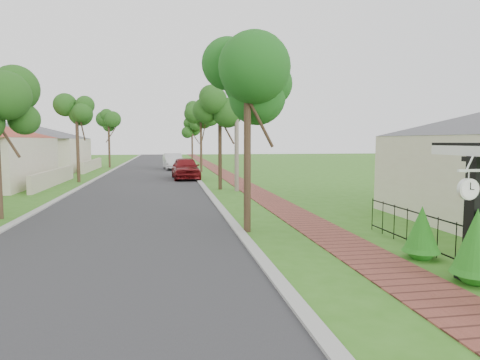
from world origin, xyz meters
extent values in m
plane|color=#336D1A|center=(0.00, 0.00, 0.00)|extent=(160.00, 160.00, 0.00)
cube|color=#28282B|center=(-3.00, 20.00, 0.00)|extent=(7.00, 120.00, 0.02)
cube|color=#9E9E99|center=(0.65, 20.00, 0.00)|extent=(0.30, 120.00, 0.10)
cube|color=#9E9E99|center=(-6.65, 20.00, 0.00)|extent=(0.30, 120.00, 0.10)
cube|color=brown|center=(3.25, 20.00, 0.00)|extent=(1.50, 120.00, 0.03)
cube|color=black|center=(4.55, -1.00, 1.26)|extent=(0.30, 0.30, 2.52)
cube|color=black|center=(4.55, -1.00, 0.12)|extent=(0.48, 0.48, 0.24)
cube|color=black|center=(4.55, -1.00, 2.46)|extent=(0.42, 0.42, 0.10)
cube|color=black|center=(4.90, 0.00, 0.95)|extent=(0.03, 8.00, 0.03)
cube|color=black|center=(4.90, 0.00, 0.15)|extent=(0.03, 8.00, 0.03)
cylinder|color=black|center=(4.90, -0.67, 0.50)|extent=(0.02, 0.02, 1.00)
cylinder|color=black|center=(4.90, 0.00, 0.50)|extent=(0.02, 0.02, 1.00)
cylinder|color=black|center=(4.90, 0.67, 0.50)|extent=(0.02, 0.02, 1.00)
cylinder|color=black|center=(4.90, 1.33, 0.50)|extent=(0.02, 0.02, 1.00)
cylinder|color=black|center=(4.90, 2.00, 0.50)|extent=(0.02, 0.02, 1.00)
cylinder|color=black|center=(4.90, 2.67, 0.50)|extent=(0.02, 0.02, 1.00)
cylinder|color=black|center=(4.90, 3.33, 0.50)|extent=(0.02, 0.02, 1.00)
cylinder|color=black|center=(4.90, 4.00, 0.50)|extent=(0.02, 0.02, 1.00)
cylinder|color=#382619|center=(1.50, 16.00, 2.27)|extent=(0.22, 0.22, 4.55)
sphere|color=#1D4612|center=(1.50, 16.00, 4.68)|extent=(1.70, 1.70, 1.70)
cylinder|color=#382619|center=(1.50, 30.00, 2.45)|extent=(0.22, 0.22, 4.90)
sphere|color=#1D4612|center=(1.50, 30.00, 5.04)|extent=(1.70, 1.70, 1.70)
cylinder|color=#382619|center=(1.50, 44.00, 2.10)|extent=(0.22, 0.22, 4.20)
sphere|color=#1D4612|center=(1.50, 44.00, 4.32)|extent=(1.70, 1.70, 1.70)
cylinder|color=#382619|center=(-7.50, 22.00, 2.45)|extent=(0.22, 0.22, 4.90)
sphere|color=#1D4612|center=(-7.50, 22.00, 5.04)|extent=(1.70, 1.70, 1.70)
cylinder|color=#382619|center=(-7.50, 38.00, 2.27)|extent=(0.22, 0.22, 4.55)
sphere|color=#1D4612|center=(-7.50, 38.00, 4.68)|extent=(1.70, 1.70, 1.70)
sphere|color=#156A18|center=(4.45, -1.20, 0.32)|extent=(0.73, 0.73, 0.73)
cone|color=#156A18|center=(4.45, -1.20, 0.92)|extent=(0.83, 0.83, 1.19)
sphere|color=#156A18|center=(4.45, 0.63, 0.27)|extent=(0.68, 0.68, 0.68)
cone|color=#156A18|center=(4.45, 0.63, 0.78)|extent=(0.77, 0.77, 1.01)
cube|color=#BFB299|center=(-8.60, 20.00, 0.50)|extent=(0.25, 10.00, 1.00)
cube|color=beige|center=(-15.00, 34.00, 1.50)|extent=(11.00, 10.00, 3.00)
pyramid|color=#4C4C51|center=(-15.00, 34.00, 3.80)|extent=(15.56, 15.56, 1.60)
cube|color=#BFB299|center=(-8.60, 34.00, 0.50)|extent=(0.25, 10.00, 1.00)
imported|color=maroon|center=(-0.20, 22.96, 0.80)|extent=(2.11, 4.80, 1.61)
imported|color=silver|center=(-0.98, 33.76, 0.78)|extent=(2.08, 4.87, 1.56)
cylinder|color=#382619|center=(0.92, 4.35, 2.27)|extent=(0.22, 0.22, 4.54)
sphere|color=#1D5D1B|center=(0.92, 4.35, 4.67)|extent=(2.26, 2.26, 2.26)
cylinder|color=gray|center=(2.30, 14.94, 3.77)|extent=(0.24, 0.24, 7.55)
cube|color=gray|center=(2.30, 14.94, 7.15)|extent=(1.20, 0.08, 0.08)
cube|color=white|center=(4.16, -1.40, 2.27)|extent=(0.68, 0.05, 0.05)
cylinder|color=white|center=(4.05, -1.40, 2.11)|extent=(0.02, 0.02, 0.29)
cylinder|color=white|center=(4.05, -1.40, 1.92)|extent=(0.41, 0.10, 0.41)
cylinder|color=white|center=(4.05, -1.45, 1.92)|extent=(0.35, 0.01, 0.35)
cylinder|color=white|center=(4.05, -1.34, 1.92)|extent=(0.35, 0.01, 0.35)
cube|color=black|center=(4.05, -1.46, 1.98)|extent=(0.02, 0.01, 0.14)
cube|color=black|center=(4.09, -1.46, 1.92)|extent=(0.09, 0.01, 0.02)
camera|label=1|loc=(-1.49, -8.52, 2.83)|focal=32.00mm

